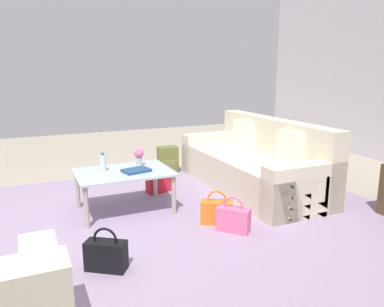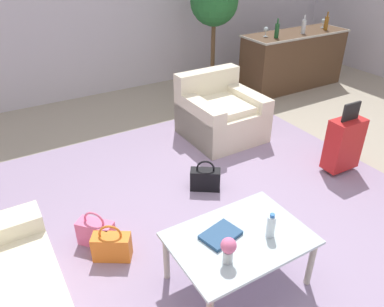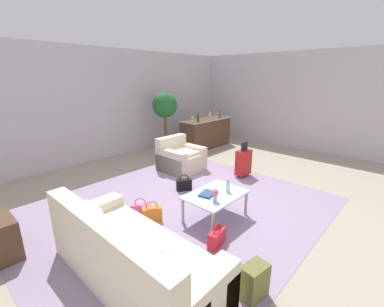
% 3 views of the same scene
% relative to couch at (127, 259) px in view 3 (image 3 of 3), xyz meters
% --- Properties ---
extents(ground_plane, '(12.00, 12.00, 0.00)m').
position_rel_couch_xyz_m(ground_plane, '(2.20, 0.60, -0.31)').
color(ground_plane, '#A89E89').
extents(wall_back, '(10.24, 0.12, 3.10)m').
position_rel_couch_xyz_m(wall_back, '(2.20, 4.66, 1.24)').
color(wall_back, silver).
rests_on(wall_back, ground).
extents(wall_right, '(0.12, 8.00, 3.10)m').
position_rel_couch_xyz_m(wall_right, '(7.26, 0.60, 1.24)').
color(wall_right, silver).
rests_on(wall_right, ground).
extents(area_rug, '(5.20, 4.40, 0.01)m').
position_rel_couch_xyz_m(area_rug, '(1.60, 0.80, -0.30)').
color(area_rug, '#9984A3').
rests_on(area_rug, ground).
extents(couch, '(0.95, 2.32, 0.91)m').
position_rel_couch_xyz_m(couch, '(0.00, 0.00, 0.00)').
color(couch, beige).
rests_on(couch, ground).
extents(armchair, '(0.94, 0.96, 0.83)m').
position_rel_couch_xyz_m(armchair, '(3.10, 2.27, -0.01)').
color(armchair, beige).
rests_on(armchair, ground).
extents(coffee_table, '(1.03, 0.72, 0.46)m').
position_rel_couch_xyz_m(coffee_table, '(1.80, 0.10, 0.10)').
color(coffee_table, silver).
rests_on(coffee_table, ground).
extents(water_bottle, '(0.06, 0.06, 0.20)m').
position_rel_couch_xyz_m(water_bottle, '(2.00, 0.00, 0.25)').
color(water_bottle, silver).
rests_on(water_bottle, coffee_table).
extents(coffee_table_book, '(0.32, 0.26, 0.03)m').
position_rel_couch_xyz_m(coffee_table_book, '(1.68, 0.18, 0.17)').
color(coffee_table_book, navy).
rests_on(coffee_table_book, coffee_table).
extents(flower_vase, '(0.11, 0.11, 0.21)m').
position_rel_couch_xyz_m(flower_vase, '(1.58, -0.05, 0.28)').
color(flower_vase, '#B2B7BC').
rests_on(flower_vase, coffee_table).
extents(bar_console, '(1.92, 0.68, 0.96)m').
position_rel_couch_xyz_m(bar_console, '(5.30, 3.20, 0.19)').
color(bar_console, '#513823').
rests_on(bar_console, ground).
extents(wine_glass_leftmost, '(0.08, 0.08, 0.15)m').
position_rel_couch_xyz_m(wine_glass_leftmost, '(4.64, 3.23, 0.76)').
color(wine_glass_leftmost, silver).
rests_on(wine_glass_leftmost, bar_console).
extents(wine_glass_left_of_centre, '(0.08, 0.08, 0.15)m').
position_rel_couch_xyz_m(wine_glass_left_of_centre, '(5.96, 3.23, 0.76)').
color(wine_glass_left_of_centre, silver).
rests_on(wine_glass_left_of_centre, bar_console).
extents(wine_bottle_green, '(0.07, 0.07, 0.30)m').
position_rel_couch_xyz_m(wine_bottle_green, '(4.73, 3.07, 0.77)').
color(wine_bottle_green, '#194C23').
rests_on(wine_bottle_green, bar_console).
extents(wine_bottle_clear, '(0.07, 0.07, 0.30)m').
position_rel_couch_xyz_m(wine_bottle_clear, '(5.32, 3.07, 0.77)').
color(wine_bottle_clear, silver).
rests_on(wine_bottle_clear, bar_console).
extents(wine_bottle_amber, '(0.07, 0.07, 0.30)m').
position_rel_couch_xyz_m(wine_bottle_amber, '(5.85, 3.07, 0.77)').
color(wine_bottle_amber, brown).
rests_on(wine_bottle_amber, bar_console).
extents(suitcase_red, '(0.41, 0.23, 0.85)m').
position_rel_couch_xyz_m(suitcase_red, '(3.80, 0.80, 0.05)').
color(suitcase_red, red).
rests_on(suitcase_red, ground).
extents(handbag_orange, '(0.35, 0.29, 0.36)m').
position_rel_couch_xyz_m(handbag_orange, '(1.04, 0.84, -0.18)').
color(handbag_orange, orange).
rests_on(handbag_orange, ground).
extents(handbag_red, '(0.34, 0.20, 0.36)m').
position_rel_couch_xyz_m(handbag_red, '(1.24, -0.36, -0.18)').
color(handbag_red, red).
rests_on(handbag_red, ground).
extents(handbag_pink, '(0.32, 0.33, 0.36)m').
position_rel_couch_xyz_m(handbag_pink, '(0.98, 1.07, -0.18)').
color(handbag_pink, pink).
rests_on(handbag_pink, ground).
extents(handbag_black, '(0.34, 0.30, 0.36)m').
position_rel_couch_xyz_m(handbag_black, '(2.26, 1.28, -0.18)').
color(handbag_black, black).
rests_on(handbag_black, ground).
extents(backpack_olive, '(0.33, 0.28, 0.40)m').
position_rel_couch_xyz_m(backpack_olive, '(0.80, -1.19, -0.11)').
color(backpack_olive, olive).
rests_on(backpack_olive, ground).
extents(potted_ficus, '(0.77, 0.77, 1.86)m').
position_rel_couch_xyz_m(potted_ficus, '(4.00, 3.80, 1.04)').
color(potted_ficus, '#84664C').
rests_on(potted_ficus, ground).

